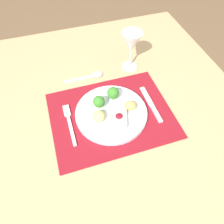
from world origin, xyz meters
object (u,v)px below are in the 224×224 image
Objects in this scene: spoon at (92,76)px; wine_glass_near at (131,44)px; knife at (152,106)px; dinner_plate at (112,112)px; fork at (69,121)px.

spoon is 0.21m from wine_glass_near.
knife is 0.28m from wine_glass_near.
dinner_plate is at bearing -86.97° from spoon.
dinner_plate reaches higher than spoon.
wine_glass_near reaches higher than dinner_plate.
knife is at bearing -3.74° from dinner_plate.
fork is (-0.16, 0.02, -0.01)m from dinner_plate.
spoon is (-0.18, 0.24, -0.00)m from knife.
dinner_plate is 0.16m from fork.
fork is 0.26m from spoon.
knife reaches higher than fork.
wine_glass_near is (0.32, 0.22, 0.12)m from fork.
fork is 0.32m from knife.
wine_glass_near is at bearing 36.24° from fork.
wine_glass_near reaches higher than knife.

